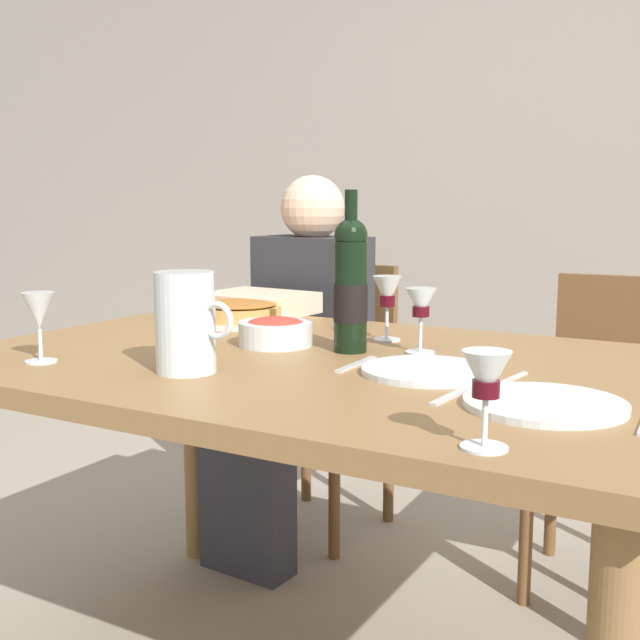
# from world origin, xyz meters

# --- Properties ---
(back_wall) EXTENTS (8.00, 0.10, 2.80)m
(back_wall) POSITION_xyz_m (0.00, 2.26, 1.40)
(back_wall) COLOR #A3998E
(back_wall) RESTS_ON ground
(dining_table) EXTENTS (1.50, 1.00, 0.76)m
(dining_table) POSITION_xyz_m (0.00, 0.00, 0.67)
(dining_table) COLOR olive
(dining_table) RESTS_ON ground
(wine_bottle) EXTENTS (0.07, 0.07, 0.35)m
(wine_bottle) POSITION_xyz_m (0.03, 0.09, 0.90)
(wine_bottle) COLOR black
(wine_bottle) RESTS_ON dining_table
(water_pitcher) EXTENTS (0.17, 0.11, 0.19)m
(water_pitcher) POSITION_xyz_m (-0.14, -0.25, 0.84)
(water_pitcher) COLOR silver
(water_pitcher) RESTS_ON dining_table
(baked_tart) EXTENTS (0.28, 0.28, 0.06)m
(baked_tart) POSITION_xyz_m (-0.41, 0.30, 0.79)
(baked_tart) COLOR silver
(baked_tart) RESTS_ON dining_table
(salad_bowl) EXTENTS (0.17, 0.17, 0.06)m
(salad_bowl) POSITION_xyz_m (-0.15, 0.07, 0.79)
(salad_bowl) COLOR silver
(salad_bowl) RESTS_ON dining_table
(wine_glass_left_diner) EXTENTS (0.07, 0.07, 0.15)m
(wine_glass_left_diner) POSITION_xyz_m (0.04, 0.26, 0.87)
(wine_glass_left_diner) COLOR silver
(wine_glass_left_diner) RESTS_ON dining_table
(wine_glass_right_diner) EXTENTS (0.07, 0.07, 0.13)m
(wine_glass_right_diner) POSITION_xyz_m (0.49, -0.42, 0.85)
(wine_glass_right_diner) COLOR silver
(wine_glass_right_diner) RESTS_ON dining_table
(wine_glass_centre) EXTENTS (0.07, 0.07, 0.14)m
(wine_glass_centre) POSITION_xyz_m (-0.46, -0.32, 0.86)
(wine_glass_centre) COLOR silver
(wine_glass_centre) RESTS_ON dining_table
(wine_glass_spare) EXTENTS (0.07, 0.07, 0.14)m
(wine_glass_spare) POSITION_xyz_m (0.17, 0.15, 0.86)
(wine_glass_spare) COLOR silver
(wine_glass_spare) RESTS_ON dining_table
(dinner_plate_left_setting) EXTENTS (0.25, 0.25, 0.01)m
(dinner_plate_left_setting) POSITION_xyz_m (0.26, -0.03, 0.77)
(dinner_plate_left_setting) COLOR silver
(dinner_plate_left_setting) RESTS_ON dining_table
(dinner_plate_right_setting) EXTENTS (0.26, 0.26, 0.01)m
(dinner_plate_right_setting) POSITION_xyz_m (0.51, -0.17, 0.77)
(dinner_plate_right_setting) COLOR silver
(dinner_plate_right_setting) RESTS_ON dining_table
(fork_left_setting) EXTENTS (0.02, 0.16, 0.00)m
(fork_left_setting) POSITION_xyz_m (0.11, -0.03, 0.76)
(fork_left_setting) COLOR silver
(fork_left_setting) RESTS_ON dining_table
(knife_left_setting) EXTENTS (0.03, 0.18, 0.00)m
(knife_left_setting) POSITION_xyz_m (0.41, -0.03, 0.76)
(knife_left_setting) COLOR silver
(knife_left_setting) RESTS_ON dining_table
(spoon_right_setting) EXTENTS (0.03, 0.16, 0.00)m
(spoon_right_setting) POSITION_xyz_m (0.36, -0.17, 0.76)
(spoon_right_setting) COLOR silver
(spoon_right_setting) RESTS_ON dining_table
(chair_left) EXTENTS (0.43, 0.43, 0.87)m
(chair_left) POSITION_xyz_m (-0.44, 0.87, 0.50)
(chair_left) COLOR brown
(chair_left) RESTS_ON ground
(diner_left) EXTENTS (0.36, 0.52, 1.16)m
(diner_left) POSITION_xyz_m (-0.46, 0.63, 0.62)
(diner_left) COLOR #2D2D33
(diner_left) RESTS_ON ground
(chair_right) EXTENTS (0.42, 0.42, 0.87)m
(chair_right) POSITION_xyz_m (0.45, 0.88, 0.50)
(chair_right) COLOR brown
(chair_right) RESTS_ON ground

